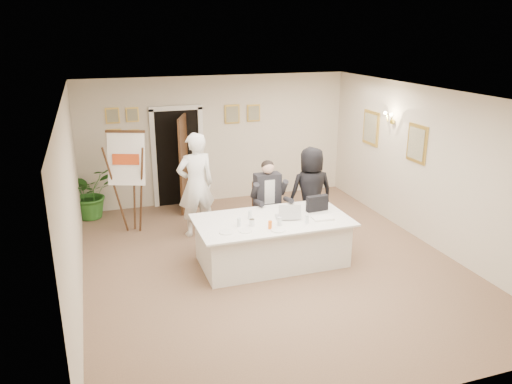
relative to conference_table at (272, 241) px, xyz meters
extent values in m
plane|color=brown|center=(-0.03, -0.02, -0.39)|extent=(7.00, 7.00, 0.00)
cube|color=white|center=(-0.03, -0.02, 2.41)|extent=(6.00, 7.00, 0.02)
cube|color=beige|center=(-0.03, 3.48, 1.01)|extent=(6.00, 0.10, 2.80)
cube|color=beige|center=(-0.03, -3.52, 1.01)|extent=(6.00, 0.10, 2.80)
cube|color=beige|center=(-3.03, -0.02, 1.01)|extent=(0.10, 7.00, 2.80)
cube|color=beige|center=(2.97, -0.02, 1.01)|extent=(0.10, 7.00, 2.80)
cube|color=black|center=(-0.93, 3.45, 0.66)|extent=(0.92, 0.06, 2.10)
cube|color=white|center=(-1.45, 3.42, 0.66)|extent=(0.10, 0.06, 2.20)
cube|color=white|center=(-0.41, 3.42, 0.66)|extent=(0.10, 0.06, 2.20)
cube|color=#311E0F|center=(-0.88, 3.03, 0.64)|extent=(0.33, 0.81, 2.02)
cube|color=white|center=(0.00, 0.00, -0.02)|extent=(2.34, 1.17, 0.75)
cube|color=white|center=(0.00, 0.00, 0.37)|extent=(2.52, 1.35, 0.03)
cube|color=white|center=(-2.08, 1.97, 1.09)|extent=(0.71, 0.42, 0.96)
imported|color=white|center=(-0.93, 1.58, 0.59)|extent=(0.78, 0.58, 1.98)
imported|color=black|center=(1.09, 0.88, 0.46)|extent=(0.87, 0.61, 1.71)
imported|color=#2A6521|center=(-2.83, 3.18, 0.14)|extent=(1.26, 1.24, 1.06)
cube|color=black|center=(0.87, 0.13, 0.52)|extent=(0.39, 0.14, 0.27)
cube|color=white|center=(0.79, -0.25, 0.40)|extent=(0.35, 0.25, 0.03)
cylinder|color=white|center=(-0.86, -0.31, 0.39)|extent=(0.24, 0.24, 0.01)
cylinder|color=white|center=(-0.57, -0.35, 0.39)|extent=(0.26, 0.26, 0.01)
cylinder|color=white|center=(-0.08, -0.48, 0.39)|extent=(0.25, 0.25, 0.01)
cylinder|color=silver|center=(-0.61, -0.12, 0.45)|extent=(0.07, 0.07, 0.14)
cylinder|color=silver|center=(0.01, -0.30, 0.45)|extent=(0.08, 0.08, 0.14)
cylinder|color=silver|center=(0.47, -0.34, 0.45)|extent=(0.07, 0.07, 0.14)
cylinder|color=silver|center=(-0.34, 0.13, 0.45)|extent=(0.07, 0.07, 0.14)
cylinder|color=orange|center=(-0.18, -0.38, 0.45)|extent=(0.08, 0.08, 0.13)
cylinder|color=silver|center=(-0.41, -0.17, 0.44)|extent=(0.11, 0.11, 0.11)
camera|label=1|loc=(-2.67, -7.14, 3.35)|focal=35.00mm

